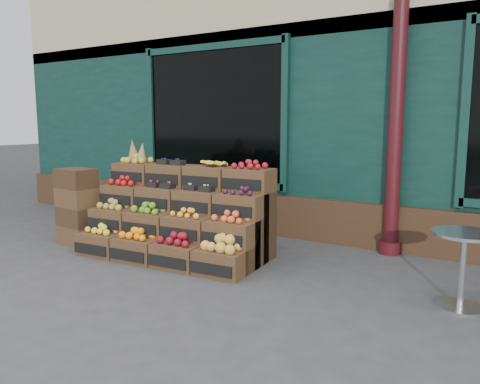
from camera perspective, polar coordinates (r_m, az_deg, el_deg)
The scene contains 6 objects.
ground at distance 4.93m, azimuth -2.34°, elevation -11.05°, with size 60.00×60.00×0.00m, color #3A3A3C.
shop_facade at distance 9.36m, azimuth 15.84°, elevation 12.78°, with size 12.00×6.24×4.80m.
crate_display at distance 5.90m, azimuth -7.43°, elevation -3.43°, with size 2.34×1.27×1.42m.
spare_crates at distance 6.69m, azimuth -19.22°, elevation -1.71°, with size 0.54×0.40×1.03m.
bistro_table at distance 4.59m, azimuth 25.55°, elevation -7.63°, with size 0.56×0.56×0.70m.
shopkeeper at distance 7.83m, azimuth 1.95°, elevation 4.40°, with size 0.79×0.52×2.18m, color #1D6631.
Camera 1 is at (2.61, -3.84, 1.65)m, focal length 35.00 mm.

